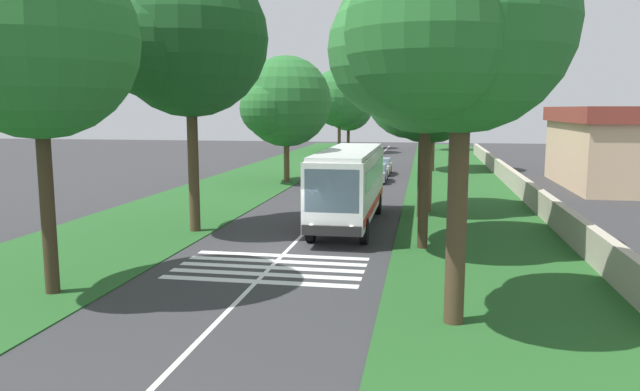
{
  "coord_description": "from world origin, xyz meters",
  "views": [
    {
      "loc": [
        -22.27,
        -5.39,
        5.68
      ],
      "look_at": [
        5.29,
        -0.54,
        1.6
      ],
      "focal_mm": 33.54,
      "sensor_mm": 36.0,
      "label": 1
    }
  ],
  "objects_px": {
    "coach_bus": "(349,182)",
    "roadside_tree_left_3": "(36,44)",
    "roadside_tree_right_3": "(421,45)",
    "roadside_building": "(613,146)",
    "utility_pole": "(421,141)",
    "roadside_tree_left_2": "(186,42)",
    "trailing_car_0": "(375,173)",
    "roadside_tree_right_0": "(425,88)",
    "trailing_car_3": "(364,151)",
    "trailing_car_1": "(380,167)",
    "roadside_tree_left_4": "(338,99)",
    "roadside_tree_left_1": "(348,107)",
    "roadside_tree_right_1": "(432,78)",
    "roadside_tree_right_4": "(456,31)",
    "roadside_tree_left_0": "(284,104)",
    "roadside_tree_right_2": "(431,97)",
    "trailing_car_2": "(356,157)"
  },
  "relations": [
    {
      "from": "coach_bus",
      "to": "roadside_tree_left_3",
      "type": "xyz_separation_m",
      "value": [
        -12.26,
        7.78,
        5.41
      ]
    },
    {
      "from": "roadside_tree_right_0",
      "to": "roadside_tree_right_3",
      "type": "bearing_deg",
      "value": 178.94
    },
    {
      "from": "roadside_tree_right_0",
      "to": "trailing_car_0",
      "type": "bearing_deg",
      "value": 15.59
    },
    {
      "from": "coach_bus",
      "to": "roadside_tree_left_3",
      "type": "distance_m",
      "value": 15.49
    },
    {
      "from": "roadside_tree_left_3",
      "to": "roadside_tree_left_4",
      "type": "bearing_deg",
      "value": -0.29
    },
    {
      "from": "roadside_tree_left_4",
      "to": "roadside_building",
      "type": "height_order",
      "value": "roadside_tree_left_4"
    },
    {
      "from": "roadside_tree_left_1",
      "to": "roadside_tree_right_1",
      "type": "relative_size",
      "value": 0.77
    },
    {
      "from": "trailing_car_3",
      "to": "roadside_tree_right_1",
      "type": "relative_size",
      "value": 0.35
    },
    {
      "from": "roadside_tree_left_4",
      "to": "roadside_tree_right_1",
      "type": "xyz_separation_m",
      "value": [
        -20.56,
        -11.55,
        1.57
      ]
    },
    {
      "from": "roadside_tree_right_4",
      "to": "roadside_building",
      "type": "xyz_separation_m",
      "value": [
        30.49,
        -12.69,
        -4.64
      ]
    },
    {
      "from": "trailing_car_1",
      "to": "roadside_tree_right_4",
      "type": "height_order",
      "value": "roadside_tree_right_4"
    },
    {
      "from": "roadside_tree_right_4",
      "to": "trailing_car_0",
      "type": "bearing_deg",
      "value": 8.25
    },
    {
      "from": "trailing_car_2",
      "to": "roadside_tree_left_1",
      "type": "relative_size",
      "value": 0.45
    },
    {
      "from": "roadside_tree_right_3",
      "to": "roadside_building",
      "type": "height_order",
      "value": "roadside_tree_right_3"
    },
    {
      "from": "roadside_tree_left_4",
      "to": "roadside_tree_right_1",
      "type": "height_order",
      "value": "roadside_tree_right_1"
    },
    {
      "from": "roadside_tree_right_1",
      "to": "roadside_tree_left_1",
      "type": "bearing_deg",
      "value": 21.27
    },
    {
      "from": "coach_bus",
      "to": "utility_pole",
      "type": "xyz_separation_m",
      "value": [
        2.82,
        -3.36,
        1.89
      ]
    },
    {
      "from": "roadside_building",
      "to": "roadside_tree_left_3",
      "type": "bearing_deg",
      "value": 140.36
    },
    {
      "from": "trailing_car_3",
      "to": "roadside_tree_right_1",
      "type": "height_order",
      "value": "roadside_tree_right_1"
    },
    {
      "from": "trailing_car_3",
      "to": "roadside_building",
      "type": "bearing_deg",
      "value": -140.52
    },
    {
      "from": "roadside_tree_left_3",
      "to": "roadside_tree_right_1",
      "type": "xyz_separation_m",
      "value": [
        39.2,
        -11.85,
        0.87
      ]
    },
    {
      "from": "roadside_tree_right_2",
      "to": "roadside_tree_left_3",
      "type": "bearing_deg",
      "value": 169.81
    },
    {
      "from": "roadside_tree_left_1",
      "to": "roadside_tree_right_4",
      "type": "bearing_deg",
      "value": -170.44
    },
    {
      "from": "roadside_tree_left_2",
      "to": "roadside_building",
      "type": "bearing_deg",
      "value": -49.8
    },
    {
      "from": "trailing_car_0",
      "to": "roadside_tree_left_0",
      "type": "xyz_separation_m",
      "value": [
        -1.45,
        6.91,
        5.4
      ]
    },
    {
      "from": "trailing_car_0",
      "to": "roadside_tree_left_0",
      "type": "height_order",
      "value": "roadside_tree_left_0"
    },
    {
      "from": "trailing_car_0",
      "to": "roadside_tree_left_2",
      "type": "distance_m",
      "value": 23.09
    },
    {
      "from": "trailing_car_1",
      "to": "roadside_tree_left_4",
      "type": "distance_m",
      "value": 26.04
    },
    {
      "from": "roadside_tree_left_4",
      "to": "roadside_tree_right_3",
      "type": "relative_size",
      "value": 0.89
    },
    {
      "from": "roadside_tree_right_1",
      "to": "roadside_tree_right_3",
      "type": "relative_size",
      "value": 1.03
    },
    {
      "from": "trailing_car_0",
      "to": "roadside_tree_right_0",
      "type": "relative_size",
      "value": 0.42
    },
    {
      "from": "trailing_car_1",
      "to": "coach_bus",
      "type": "bearing_deg",
      "value": -179.52
    },
    {
      "from": "roadside_tree_left_1",
      "to": "roadside_tree_right_3",
      "type": "height_order",
      "value": "roadside_tree_right_3"
    },
    {
      "from": "trailing_car_0",
      "to": "roadside_tree_left_1",
      "type": "xyz_separation_m",
      "value": [
        38.54,
        7.21,
        5.18
      ]
    },
    {
      "from": "roadside_tree_right_1",
      "to": "roadside_tree_right_0",
      "type": "bearing_deg",
      "value": 178.58
    },
    {
      "from": "roadside_tree_left_0",
      "to": "roadside_tree_right_1",
      "type": "height_order",
      "value": "roadside_tree_right_1"
    },
    {
      "from": "trailing_car_1",
      "to": "roadside_tree_left_4",
      "type": "height_order",
      "value": "roadside_tree_left_4"
    },
    {
      "from": "roadside_tree_left_0",
      "to": "utility_pole",
      "type": "height_order",
      "value": "roadside_tree_left_0"
    },
    {
      "from": "roadside_building",
      "to": "roadside_tree_right_2",
      "type": "bearing_deg",
      "value": 18.95
    },
    {
      "from": "roadside_tree_right_0",
      "to": "roadside_tree_right_1",
      "type": "relative_size",
      "value": 0.82
    },
    {
      "from": "trailing_car_1",
      "to": "roadside_tree_right_4",
      "type": "xyz_separation_m",
      "value": [
        -36.16,
        -4.47,
        6.94
      ]
    },
    {
      "from": "coach_bus",
      "to": "roadside_tree_left_2",
      "type": "xyz_separation_m",
      "value": [
        -2.69,
        7.05,
        6.47
      ]
    },
    {
      "from": "trailing_car_1",
      "to": "roadside_tree_right_1",
      "type": "height_order",
      "value": "roadside_tree_right_1"
    },
    {
      "from": "roadside_tree_right_0",
      "to": "roadside_tree_right_2",
      "type": "height_order",
      "value": "roadside_tree_right_0"
    },
    {
      "from": "roadside_tree_right_4",
      "to": "roadside_tree_right_2",
      "type": "bearing_deg",
      "value": 0.02
    },
    {
      "from": "trailing_car_3",
      "to": "roadside_tree_right_0",
      "type": "distance_m",
      "value": 39.01
    },
    {
      "from": "utility_pole",
      "to": "roadside_tree_left_2",
      "type": "bearing_deg",
      "value": 117.9
    },
    {
      "from": "utility_pole",
      "to": "trailing_car_0",
      "type": "bearing_deg",
      "value": 13.26
    },
    {
      "from": "roadside_building",
      "to": "roadside_tree_left_0",
      "type": "bearing_deg",
      "value": 92.81
    },
    {
      "from": "coach_bus",
      "to": "roadside_building",
      "type": "xyz_separation_m",
      "value": [
        17.6,
        -16.96,
        0.82
      ]
    }
  ]
}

